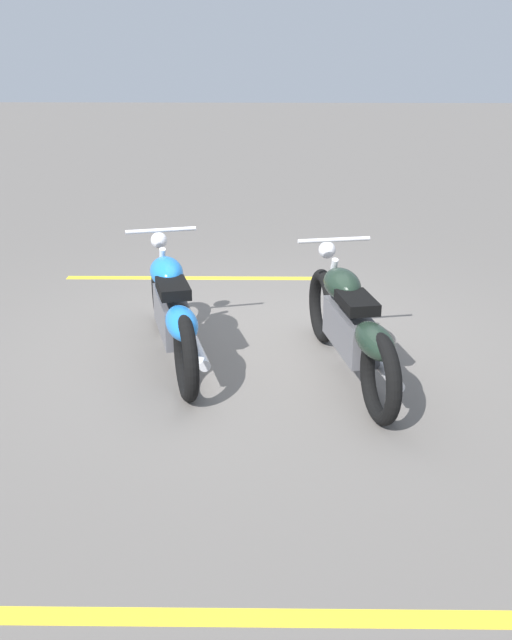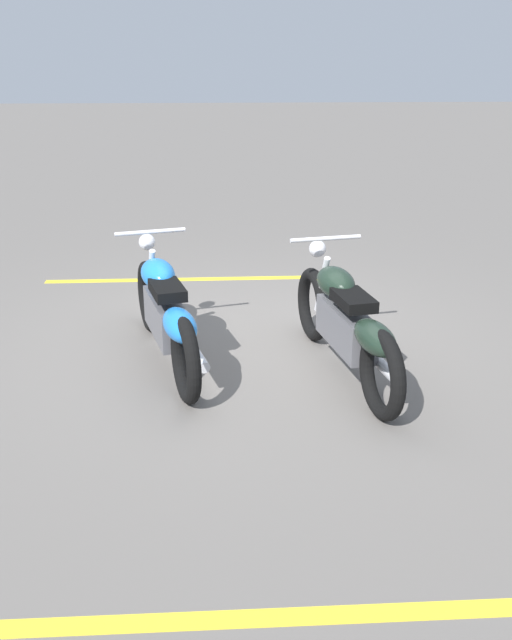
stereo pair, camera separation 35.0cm
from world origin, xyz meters
The scene contains 5 objects.
ground_plane centered at (0.00, 0.00, 0.00)m, with size 60.00×60.00×0.00m, color #66605B.
motorcycle_bright_foreground centered at (0.48, -0.71, 0.46)m, with size 2.18×0.82×1.04m.
motorcycle_dark_foreground centered at (0.80, 0.75, 0.46)m, with size 2.21×0.74×1.04m.
parking_stripe_near centered at (-1.91, -0.67, 0.00)m, with size 3.20×0.12×0.01m, color yellow.
parking_stripe_mid centered at (3.46, 0.13, 0.00)m, with size 3.20×0.12×0.01m, color yellow.
Camera 1 is at (6.18, 0.10, 2.54)m, focal length 40.79 mm.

